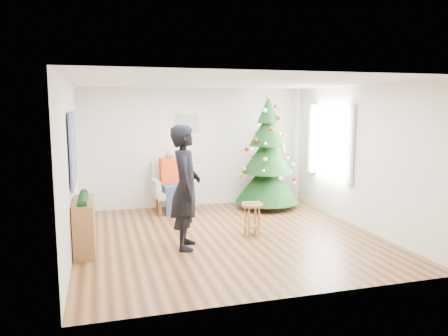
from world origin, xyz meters
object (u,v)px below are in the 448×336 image
object	(u,v)px
christmas_tree	(268,156)
stool	(252,219)
standing_man	(186,187)
console	(84,226)
armchair	(172,193)

from	to	relation	value
christmas_tree	stool	bearing A→B (deg)	-118.48
christmas_tree	standing_man	world-z (taller)	christmas_tree
standing_man	console	size ratio (longest dim) A/B	1.94
stool	console	world-z (taller)	console
stool	standing_man	bearing A→B (deg)	-164.83
armchair	console	size ratio (longest dim) A/B	1.03
christmas_tree	console	world-z (taller)	christmas_tree
armchair	christmas_tree	bearing A→B (deg)	-11.93
armchair	standing_man	distance (m)	2.52
stool	standing_man	world-z (taller)	standing_man
christmas_tree	stool	distance (m)	2.30
standing_man	console	bearing A→B (deg)	94.05
christmas_tree	stool	world-z (taller)	christmas_tree
stool	standing_man	xyz separation A→B (m)	(-1.22, -0.33, 0.68)
stool	console	bearing A→B (deg)	-178.64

